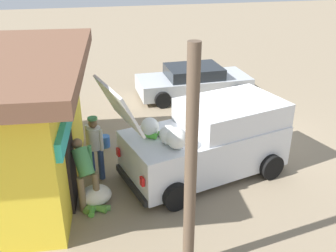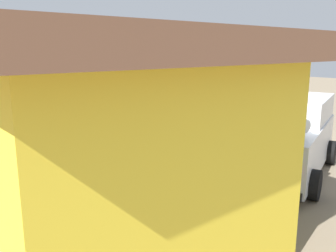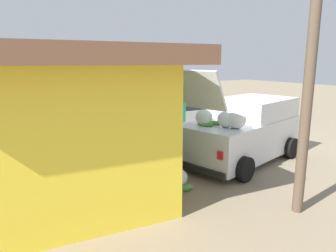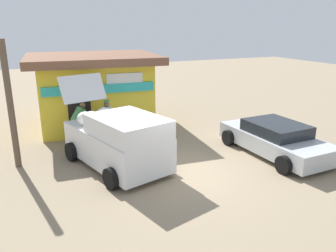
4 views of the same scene
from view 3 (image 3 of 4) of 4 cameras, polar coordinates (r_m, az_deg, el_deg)
name	(u,v)px [view 3 (image 3 of 4)]	position (r m, az deg, el deg)	size (l,w,h in m)	color
ground_plane	(237,143)	(11.65, 12.74, -3.13)	(60.00, 60.00, 0.00)	gray
storefront_bar	(61,119)	(7.32, -19.22, 1.22)	(6.02, 5.10, 3.23)	yellow
delivery_van	(243,130)	(9.54, 13.68, -0.75)	(3.00, 4.77, 2.77)	silver
parked_sedan	(178,113)	(14.62, 1.95, 2.42)	(2.32, 4.38, 1.17)	#B2B7BC
vendor_standing	(154,139)	(8.21, -2.59, -2.39)	(0.48, 0.48, 1.64)	navy
customer_bending	(166,151)	(7.13, -0.32, -4.61)	(0.72, 0.63, 1.56)	#726047
unloaded_banana_pile	(174,179)	(7.41, 1.17, -9.85)	(0.79, 0.74, 0.47)	silver
paint_bucket	(140,151)	(9.90, -5.27, -4.55)	(0.31, 0.31, 0.34)	blue
utility_pole	(306,110)	(6.36, 24.23, 2.76)	(0.20, 0.20, 4.13)	brown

